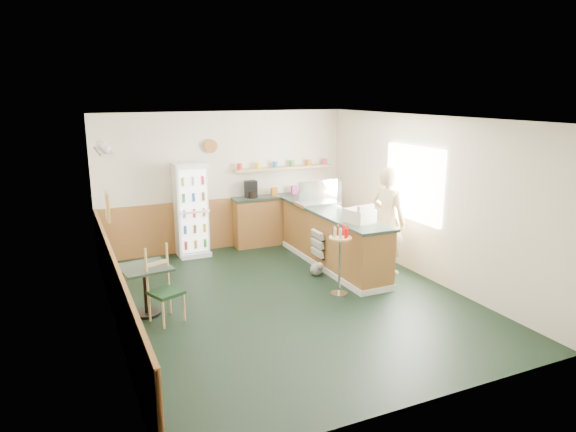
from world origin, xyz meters
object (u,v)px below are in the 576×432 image
drinks_fridge (191,210)px  cafe_chair (164,282)px  display_case (318,193)px  cafe_table (145,281)px  cash_register (360,216)px  condiment_stand (340,250)px  shopkeeper (388,220)px

drinks_fridge → cafe_chair: (-1.06, -2.68, -0.34)m
display_case → cafe_table: (-3.40, -1.33, -0.73)m
display_case → cash_register: (0.00, -1.44, -0.11)m
cafe_chair → condiment_stand: bearing=-27.7°
shopkeeper → display_case: bearing=13.0°
drinks_fridge → display_case: drinks_fridge is taller
display_case → condiment_stand: size_ratio=0.74×
drinks_fridge → condiment_stand: 3.30m
shopkeeper → cafe_chair: shopkeeper is taller
condiment_stand → cafe_table: condiment_stand is taller
cafe_chair → display_case: bearing=3.5°
display_case → condiment_stand: display_case is taller
shopkeeper → condiment_stand: shopkeeper is taller
cafe_table → cafe_chair: bearing=-49.6°
shopkeeper → cafe_table: 4.12m
drinks_fridge → cafe_table: drinks_fridge is taller
display_case → cash_register: bearing=-90.0°
shopkeeper → condiment_stand: bearing=97.3°
drinks_fridge → shopkeeper: bearing=-39.6°
display_case → shopkeeper: size_ratio=0.43×
drinks_fridge → shopkeeper: (2.83, -2.34, 0.04)m
display_case → cafe_table: display_case is taller
cash_register → display_case: bearing=75.4°
cafe_table → display_case: bearing=21.4°
condiment_stand → cafe_chair: (-2.63, 0.22, -0.16)m
display_case → shopkeeper: shopkeeper is taller
display_case → cafe_table: bearing=-158.6°
display_case → cafe_chair: display_case is taller
cash_register → cafe_chair: cash_register is taller
cash_register → cafe_chair: 3.24m
display_case → cafe_chair: 3.63m
shopkeeper → cafe_chair: (-3.89, -0.33, -0.38)m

